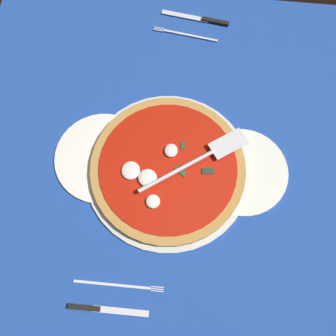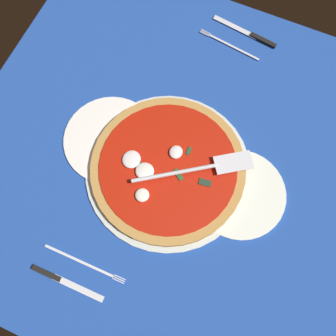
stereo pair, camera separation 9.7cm
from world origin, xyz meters
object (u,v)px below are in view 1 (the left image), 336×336
Objects in this scene: place_setting_near at (194,27)px; dinner_plate_left at (242,172)px; place_setting_far at (110,298)px; dinner_plate_right at (102,158)px; pizza at (168,168)px; pizza_server at (197,160)px.

dinner_plate_left is at bearing 117.80° from place_setting_near.
dinner_plate_left is 44.01cm from place_setting_far.
dinner_plate_left is 35.65cm from dinner_plate_right.
pizza is at bearing 4.47° from dinner_plate_left.
place_setting_near is 76.93cm from place_setting_far.
dinner_plate_right is (35.65, -0.25, 0.00)cm from dinner_plate_left.
place_setting_near is 0.99× the size of place_setting_far.
pizza is at bearing 174.18° from dinner_plate_right.
dinner_plate_right is at bearing 72.31° from place_setting_near.
dinner_plate_right is at bearing 101.10° from place_setting_far.
dinner_plate_right is 46.80cm from place_setting_near.
pizza reaches higher than place_setting_far.
dinner_plate_left is at bearing 179.59° from dinner_plate_right.
place_setting_far is (13.22, 75.79, -0.00)cm from place_setting_near.
pizza is at bearing 93.55° from place_setting_near.
pizza_server is (-6.99, -1.90, 2.52)cm from pizza.
dinner_plate_left is at bearing 48.66° from place_setting_far.
pizza is at bearing 72.02° from place_setting_far.
place_setting_far is at bearing 49.05° from dinner_plate_left.
pizza is 1.48× the size of pizza_server.
dinner_plate_left and dinner_plate_right have the same top height.
place_setting_far is (28.84, 33.24, -0.15)cm from dinner_plate_left.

